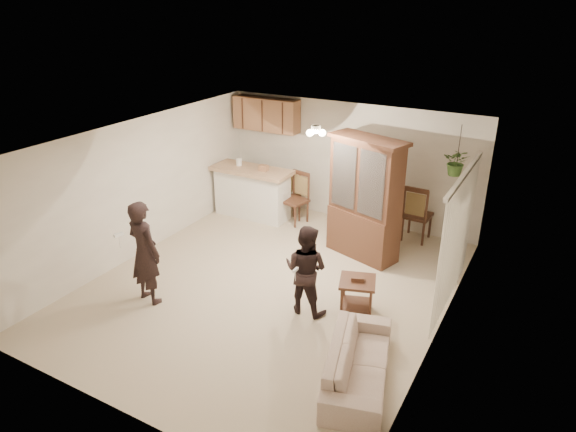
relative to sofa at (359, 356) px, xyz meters
The scene contains 23 objects.
floor 2.57m from the sofa, 146.55° to the left, with size 6.50×6.50×0.00m, color #B9A98C.
ceiling 3.32m from the sofa, 146.55° to the left, with size 5.50×6.50×0.02m, color white.
wall_back 5.19m from the sofa, 114.51° to the left, with size 5.50×0.02×2.50m, color silver.
wall_front 2.95m from the sofa, 138.90° to the right, with size 5.50×0.02×2.50m, color silver.
wall_left 5.14m from the sofa, 163.96° to the left, with size 0.02×6.50×2.50m, color silver.
wall_right 1.77m from the sofa, 65.78° to the left, with size 0.02×6.50×2.50m, color silver.
breakfast_bar 5.46m from the sofa, 136.63° to the left, with size 1.60×0.55×1.00m, color white.
bar_top 5.50m from the sofa, 136.63° to the left, with size 1.75×0.70×0.08m, color tan.
upper_cabinets 6.26m from the sofa, 131.96° to the left, with size 1.50×0.34×0.70m, color brown.
vertical_blinds 2.49m from the sofa, 75.62° to the left, with size 0.06×2.30×2.10m, color white, non-canonical shape.
ceiling_fixture 3.82m from the sofa, 126.44° to the left, with size 0.36×0.36×0.20m, color #F8E9BA, non-canonical shape.
hanging_plant 4.08m from the sofa, 87.29° to the left, with size 0.43×0.37×0.48m, color #315D25.
plant_cord 4.21m from the sofa, 87.29° to the left, with size 0.01×0.01×0.65m, color black.
sofa is the anchor object (origin of this frame).
adult 3.63m from the sofa, behind, with size 0.66×0.43×1.80m, color black.
child 1.69m from the sofa, 140.66° to the left, with size 0.66×0.51×1.35m, color black.
china_hutch 3.50m from the sofa, 110.70° to the left, with size 1.52×0.95×2.24m.
side_table 1.46m from the sofa, 112.86° to the left, with size 0.67×0.67×0.64m.
chair_bar 5.17m from the sofa, 128.14° to the left, with size 0.61×0.61×1.01m.
chair_hutch_left 4.93m from the sofa, 127.71° to the left, with size 0.58×0.58×1.09m.
chair_hutch_right 4.38m from the sofa, 96.85° to the left, with size 0.53×0.53×1.15m.
controller_adult 3.78m from the sofa, behind, with size 0.04×0.15×0.04m, color white.
controller_child 1.56m from the sofa, 150.63° to the left, with size 0.04×0.12×0.04m, color white.
Camera 1 is at (3.85, -6.32, 4.48)m, focal length 32.00 mm.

